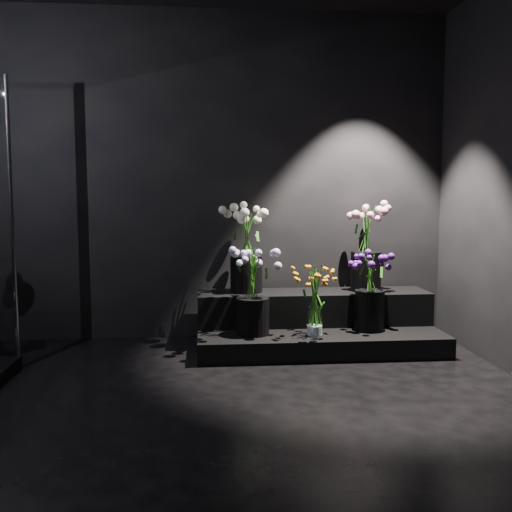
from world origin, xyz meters
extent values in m
plane|color=black|center=(0.00, 0.00, 0.00)|extent=(4.00, 4.00, 0.00)
plane|color=black|center=(0.00, 2.00, 1.40)|extent=(4.00, 0.00, 4.00)
plane|color=black|center=(0.00, -2.00, 1.40)|extent=(4.00, 0.00, 4.00)
cube|color=black|center=(0.81, 1.51, 0.08)|extent=(1.94, 0.86, 0.16)
cube|color=black|center=(0.81, 1.73, 0.30)|extent=(1.94, 0.43, 0.27)
cylinder|color=white|center=(0.73, 1.29, 0.28)|extent=(0.12, 0.12, 0.23)
cylinder|color=black|center=(0.26, 1.38, 0.30)|extent=(0.26, 0.26, 0.29)
cylinder|color=black|center=(1.21, 1.43, 0.32)|extent=(0.24, 0.24, 0.32)
cylinder|color=black|center=(0.24, 1.76, 0.58)|extent=(0.27, 0.27, 0.30)
cylinder|color=black|center=(1.25, 1.72, 0.60)|extent=(0.25, 0.25, 0.33)
camera|label=1|loc=(-0.09, -2.96, 1.23)|focal=40.00mm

